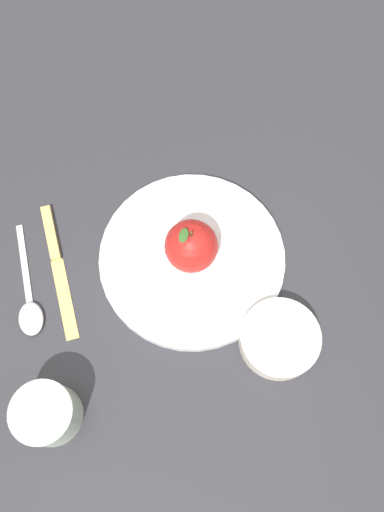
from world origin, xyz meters
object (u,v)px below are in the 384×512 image
object	(u,v)px
spoon	(29,306)
dinner_plate	(192,258)
cup	(46,414)
side_bowl	(280,338)
knife	(56,258)
apple	(191,246)

from	to	relation	value
spoon	dinner_plate	bearing A→B (deg)	-178.55
dinner_plate	cup	size ratio (longest dim) A/B	3.40
dinner_plate	side_bowl	distance (m)	0.17
knife	apple	bearing A→B (deg)	164.00
knife	dinner_plate	bearing A→B (deg)	163.64
apple	spoon	bearing A→B (deg)	1.81
dinner_plate	knife	bearing A→B (deg)	-16.36
apple	side_bowl	xyz separation A→B (m)	(-0.08, 0.15, -0.04)
dinner_plate	knife	world-z (taller)	dinner_plate
spoon	side_bowl	bearing A→B (deg)	156.52
cup	knife	xyz separation A→B (m)	(-0.04, -0.21, -0.03)
cup	knife	distance (m)	0.22
dinner_plate	apple	size ratio (longest dim) A/B	3.10
dinner_plate	apple	world-z (taller)	apple
apple	spoon	distance (m)	0.24
side_bowl	spoon	world-z (taller)	side_bowl
cup	knife	size ratio (longest dim) A/B	0.38
side_bowl	cup	distance (m)	0.31
side_bowl	spoon	distance (m)	0.35
dinner_plate	spoon	distance (m)	0.24
knife	spoon	bearing A→B (deg)	51.85
cup	knife	world-z (taller)	cup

